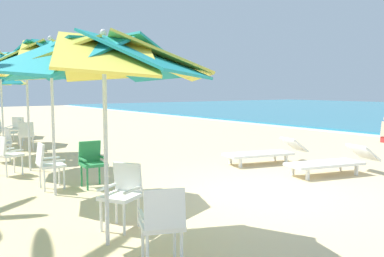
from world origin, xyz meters
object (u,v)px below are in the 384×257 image
at_px(plastic_chair_3, 48,163).
at_px(sun_lounger_1, 332,162).
at_px(plastic_chair_6, 3,142).
at_px(beach_umbrella_3, 0,64).
at_px(plastic_chair_0, 123,191).
at_px(plastic_chair_9, 17,131).
at_px(plastic_chair_1, 163,221).
at_px(beach_umbrella_2, 26,69).
at_px(plastic_chair_5, 26,134).
at_px(sun_lounger_2, 265,152).
at_px(plastic_chair_8, 17,127).
at_px(plastic_chair_4, 7,153).
at_px(beach_umbrella_0, 104,59).
at_px(plastic_chair_2, 92,161).
at_px(beach_umbrella_1, 51,58).

xyz_separation_m(plastic_chair_3, sun_lounger_1, (2.28, 5.40, -0.22)).
xyz_separation_m(plastic_chair_3, plastic_chair_6, (-3.62, -0.04, 0.00)).
distance_m(beach_umbrella_3, plastic_chair_6, 2.26).
height_order(plastic_chair_0, sun_lounger_1, plastic_chair_0).
bearing_deg(plastic_chair_9, plastic_chair_1, -5.44).
distance_m(plastic_chair_1, beach_umbrella_2, 6.42).
distance_m(plastic_chair_5, sun_lounger_1, 8.73).
bearing_deg(plastic_chair_0, sun_lounger_2, 114.11).
height_order(plastic_chair_1, sun_lounger_2, plastic_chair_1).
xyz_separation_m(plastic_chair_5, plastic_chair_8, (-2.47, 0.30, 0.00)).
relative_size(plastic_chair_0, plastic_chair_6, 1.00).
xyz_separation_m(plastic_chair_6, sun_lounger_1, (5.91, 5.44, -0.22)).
distance_m(plastic_chair_1, plastic_chair_6, 7.75).
distance_m(plastic_chair_0, plastic_chair_3, 2.75).
bearing_deg(plastic_chair_1, plastic_chair_5, 173.95).
bearing_deg(plastic_chair_6, sun_lounger_2, 51.72).
xyz_separation_m(plastic_chair_3, plastic_chair_4, (-1.72, -0.35, 0.00)).
relative_size(plastic_chair_9, sun_lounger_2, 0.39).
relative_size(plastic_chair_6, sun_lounger_1, 0.39).
distance_m(plastic_chair_1, plastic_chair_5, 9.38).
bearing_deg(plastic_chair_6, beach_umbrella_0, -1.86).
bearing_deg(plastic_chair_8, plastic_chair_1, -6.21).
height_order(plastic_chair_1, plastic_chair_5, same).
bearing_deg(beach_umbrella_2, sun_lounger_1, 50.36).
bearing_deg(plastic_chair_1, sun_lounger_2, 124.64).
height_order(beach_umbrella_3, plastic_chair_6, beach_umbrella_3).
bearing_deg(plastic_chair_1, plastic_chair_8, 173.79).
bearing_deg(plastic_chair_3, beach_umbrella_2, 174.44).
height_order(plastic_chair_2, plastic_chair_4, same).
height_order(plastic_chair_0, plastic_chair_2, same).
distance_m(plastic_chair_3, plastic_chair_5, 5.29).
xyz_separation_m(beach_umbrella_1, sun_lounger_1, (1.76, 5.44, -2.09)).
relative_size(beach_umbrella_0, plastic_chair_4, 2.97).
bearing_deg(plastic_chair_8, plastic_chair_0, -5.79).
distance_m(beach_umbrella_3, plastic_chair_8, 3.81).
bearing_deg(beach_umbrella_1, beach_umbrella_2, 174.70).
bearing_deg(beach_umbrella_1, beach_umbrella_0, -4.79).
xyz_separation_m(plastic_chair_1, plastic_chair_8, (-11.80, 1.28, 0.00)).
relative_size(plastic_chair_2, plastic_chair_6, 1.00).
relative_size(beach_umbrella_2, beach_umbrella_3, 0.92).
bearing_deg(beach_umbrella_2, plastic_chair_3, -5.56).
relative_size(plastic_chair_1, beach_umbrella_3, 0.30).
bearing_deg(plastic_chair_0, plastic_chair_1, -9.35).
xyz_separation_m(plastic_chair_2, plastic_chair_8, (-7.96, 0.48, 0.00)).
xyz_separation_m(beach_umbrella_0, plastic_chair_1, (0.93, 0.20, -1.70)).
bearing_deg(plastic_chair_4, plastic_chair_1, 2.82).
relative_size(beach_umbrella_2, plastic_chair_6, 3.11).
relative_size(beach_umbrella_1, plastic_chair_5, 3.18).
bearing_deg(beach_umbrella_3, beach_umbrella_1, -2.31).
bearing_deg(plastic_chair_5, plastic_chair_9, 178.85).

